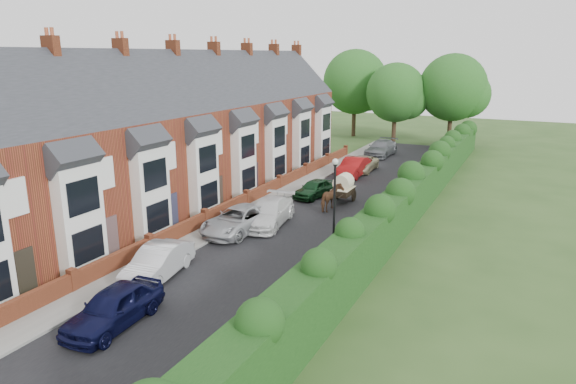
% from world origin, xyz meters
% --- Properties ---
extents(ground, '(140.00, 140.00, 0.00)m').
position_xyz_m(ground, '(0.00, 0.00, 0.00)').
color(ground, '#2D4C1E').
rests_on(ground, ground).
extents(road, '(6.00, 58.00, 0.02)m').
position_xyz_m(road, '(-0.50, 11.00, 0.01)').
color(road, black).
rests_on(road, ground).
extents(pavement_hedge_side, '(2.20, 58.00, 0.12)m').
position_xyz_m(pavement_hedge_side, '(3.60, 11.00, 0.06)').
color(pavement_hedge_side, gray).
rests_on(pavement_hedge_side, ground).
extents(pavement_house_side, '(1.70, 58.00, 0.12)m').
position_xyz_m(pavement_house_side, '(-4.35, 11.00, 0.06)').
color(pavement_house_side, gray).
rests_on(pavement_house_side, ground).
extents(kerb_hedge_side, '(0.18, 58.00, 0.13)m').
position_xyz_m(kerb_hedge_side, '(2.55, 11.00, 0.07)').
color(kerb_hedge_side, gray).
rests_on(kerb_hedge_side, ground).
extents(kerb_house_side, '(0.18, 58.00, 0.13)m').
position_xyz_m(kerb_house_side, '(-3.55, 11.00, 0.07)').
color(kerb_house_side, gray).
rests_on(kerb_house_side, ground).
extents(hedge, '(2.10, 58.00, 2.85)m').
position_xyz_m(hedge, '(5.40, 11.00, 1.60)').
color(hedge, '#133511').
rests_on(hedge, ground).
extents(terrace_row, '(9.05, 40.50, 11.50)m').
position_xyz_m(terrace_row, '(-10.87, 9.98, 4.47)').
color(terrace_row, brown).
rests_on(terrace_row, ground).
extents(garden_wall_row, '(0.35, 40.35, 1.10)m').
position_xyz_m(garden_wall_row, '(-5.35, 10.00, 0.46)').
color(garden_wall_row, brown).
rests_on(garden_wall_row, ground).
extents(lamppost, '(0.32, 0.32, 5.16)m').
position_xyz_m(lamppost, '(3.40, 4.00, 3.30)').
color(lamppost, black).
rests_on(lamppost, ground).
extents(tree_far_left, '(7.14, 6.80, 9.29)m').
position_xyz_m(tree_far_left, '(-2.65, 40.08, 5.71)').
color(tree_far_left, '#332316').
rests_on(tree_far_left, ground).
extents(tree_far_right, '(7.98, 7.60, 10.31)m').
position_xyz_m(tree_far_right, '(3.39, 42.08, 6.31)').
color(tree_far_right, '#332316').
rests_on(tree_far_right, ground).
extents(tree_far_back, '(8.40, 8.00, 10.82)m').
position_xyz_m(tree_far_back, '(-8.59, 43.08, 6.62)').
color(tree_far_back, '#332316').
rests_on(tree_far_back, ground).
extents(car_navy, '(2.08, 4.63, 1.54)m').
position_xyz_m(car_navy, '(-1.60, -6.35, 0.77)').
color(car_navy, black).
rests_on(car_navy, ground).
extents(car_silver_a, '(2.38, 4.81, 1.52)m').
position_xyz_m(car_silver_a, '(-3.00, -2.12, 0.76)').
color(car_silver_a, silver).
rests_on(car_silver_a, ground).
extents(car_silver_b, '(2.90, 5.54, 1.49)m').
position_xyz_m(car_silver_b, '(-2.95, 5.00, 0.74)').
color(car_silver_b, '#AAADB2').
rests_on(car_silver_b, ground).
extents(car_white, '(2.98, 5.65, 1.56)m').
position_xyz_m(car_white, '(-2.03, 7.00, 0.78)').
color(car_white, silver).
rests_on(car_white, ground).
extents(car_green, '(2.28, 4.10, 1.32)m').
position_xyz_m(car_green, '(-1.96, 13.99, 0.66)').
color(car_green, black).
rests_on(car_green, ground).
extents(car_red, '(1.72, 4.89, 1.61)m').
position_xyz_m(car_red, '(-1.60, 21.62, 0.81)').
color(car_red, maroon).
rests_on(car_red, ground).
extents(car_beige, '(2.33, 4.78, 1.31)m').
position_xyz_m(car_beige, '(-1.60, 23.80, 0.65)').
color(car_beige, tan).
rests_on(car_beige, ground).
extents(car_grey, '(2.40, 5.59, 1.60)m').
position_xyz_m(car_grey, '(-2.06, 31.59, 0.80)').
color(car_grey, slate).
rests_on(car_grey, ground).
extents(horse, '(1.09, 2.15, 1.76)m').
position_xyz_m(horse, '(0.40, 11.40, 0.88)').
color(horse, '#53331E').
rests_on(horse, ground).
extents(horse_cart, '(1.30, 2.88, 2.08)m').
position_xyz_m(horse_cart, '(0.40, 13.64, 1.19)').
color(horse_cart, black).
rests_on(horse_cart, ground).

